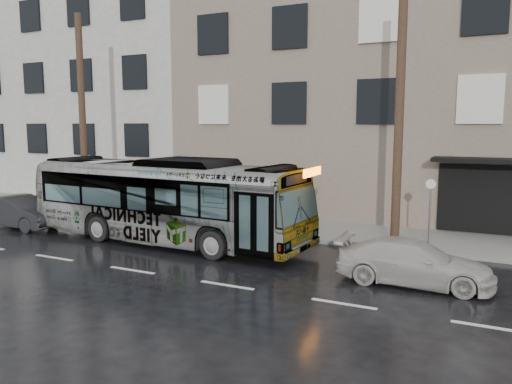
% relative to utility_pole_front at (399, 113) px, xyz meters
% --- Properties ---
extents(ground, '(120.00, 120.00, 0.00)m').
position_rel_utility_pole_front_xyz_m(ground, '(-6.50, -3.30, -4.65)').
color(ground, black).
rests_on(ground, ground).
extents(sidewalk, '(90.00, 3.60, 0.15)m').
position_rel_utility_pole_front_xyz_m(sidewalk, '(-6.50, 1.60, -4.58)').
color(sidewalk, gray).
rests_on(sidewalk, ground).
extents(building_taupe, '(20.00, 12.00, 11.00)m').
position_rel_utility_pole_front_xyz_m(building_taupe, '(-1.50, 9.40, 0.85)').
color(building_taupe, gray).
rests_on(building_taupe, ground).
extents(building_grey, '(26.00, 15.00, 16.00)m').
position_rel_utility_pole_front_xyz_m(building_grey, '(-24.50, 10.90, 3.35)').
color(building_grey, beige).
rests_on(building_grey, ground).
extents(utility_pole_front, '(0.30, 0.30, 9.00)m').
position_rel_utility_pole_front_xyz_m(utility_pole_front, '(0.00, 0.00, 0.00)').
color(utility_pole_front, '#4E3727').
rests_on(utility_pole_front, sidewalk).
extents(utility_pole_rear, '(0.30, 0.30, 9.00)m').
position_rel_utility_pole_front_xyz_m(utility_pole_rear, '(-14.00, 0.00, 0.00)').
color(utility_pole_rear, '#4E3727').
rests_on(utility_pole_rear, sidewalk).
extents(sign_post, '(0.06, 0.06, 2.40)m').
position_rel_utility_pole_front_xyz_m(sign_post, '(1.10, 0.00, -3.30)').
color(sign_post, slate).
rests_on(sign_post, sidewalk).
extents(bus, '(11.23, 3.32, 3.09)m').
position_rel_utility_pole_front_xyz_m(bus, '(-7.78, -2.41, -3.11)').
color(bus, '#B2B2B2').
rests_on(bus, ground).
extents(white_sedan, '(4.11, 1.70, 1.19)m').
position_rel_utility_pole_front_xyz_m(white_sedan, '(1.15, -3.47, -4.06)').
color(white_sedan, '#B6B2AD').
rests_on(white_sedan, ground).
extents(dark_sedan, '(4.11, 1.53, 1.34)m').
position_rel_utility_pole_front_xyz_m(dark_sedan, '(-14.77, -2.97, -3.98)').
color(dark_sedan, black).
rests_on(dark_sedan, ground).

